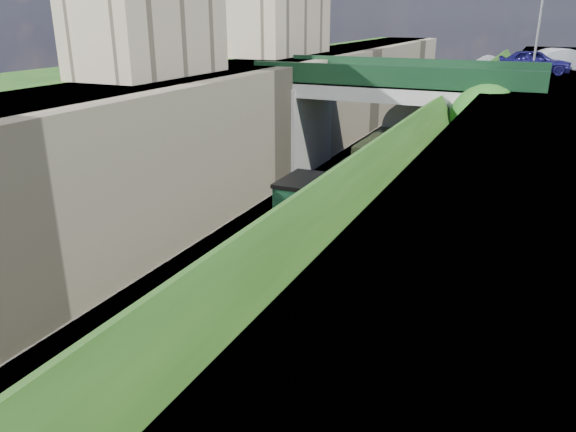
{
  "coord_description": "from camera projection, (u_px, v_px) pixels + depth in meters",
  "views": [
    {
      "loc": [
        8.46,
        -9.2,
        9.88
      ],
      "look_at": [
        0.0,
        9.38,
        2.49
      ],
      "focal_mm": 35.0,
      "sensor_mm": 36.0,
      "label": 1
    }
  ],
  "objects": [
    {
      "name": "ground",
      "position": [
        138.0,
        418.0,
        14.53
      ],
      "size": [
        160.0,
        160.0,
        0.0
      ],
      "primitive_type": "plane",
      "color": "#1E4714",
      "rests_on": "ground"
    },
    {
      "name": "trackbed",
      "position": [
        366.0,
        198.0,
        31.62
      ],
      "size": [
        10.0,
        90.0,
        0.2
      ],
      "primitive_type": "cube",
      "color": "#473F38",
      "rests_on": "ground"
    },
    {
      "name": "retaining_wall",
      "position": [
        278.0,
        130.0,
        32.6
      ],
      "size": [
        1.0,
        90.0,
        7.0
      ],
      "primitive_type": "cube",
      "color": "#756B56",
      "rests_on": "ground"
    },
    {
      "name": "street_plateau_left",
      "position": [
        226.0,
        125.0,
        33.97
      ],
      "size": [
        6.0,
        90.0,
        7.0
      ],
      "primitive_type": "cube",
      "color": "#262628",
      "rests_on": "ground"
    },
    {
      "name": "street_plateau_right",
      "position": [
        560.0,
        163.0,
        26.88
      ],
      "size": [
        8.0,
        90.0,
        6.25
      ],
      "primitive_type": "cube",
      "color": "#262628",
      "rests_on": "ground"
    },
    {
      "name": "embankment_slope",
      "position": [
        452.0,
        177.0,
        26.37
      ],
      "size": [
        4.65,
        90.0,
        6.36
      ],
      "color": "#1E4714",
      "rests_on": "ground"
    },
    {
      "name": "track_left",
      "position": [
        333.0,
        191.0,
        32.35
      ],
      "size": [
        2.5,
        90.0,
        0.2
      ],
      "color": "black",
      "rests_on": "trackbed"
    },
    {
      "name": "track_right",
      "position": [
        387.0,
        198.0,
        31.1
      ],
      "size": [
        2.5,
        90.0,
        0.2
      ],
      "color": "black",
      "rests_on": "trackbed"
    },
    {
      "name": "road_bridge",
      "position": [
        404.0,
        117.0,
        33.32
      ],
      "size": [
        16.0,
        6.4,
        7.25
      ],
      "color": "gray",
      "rests_on": "ground"
    },
    {
      "name": "building_far",
      "position": [
        274.0,
        12.0,
        40.9
      ],
      "size": [
        5.0,
        10.0,
        6.0
      ],
      "primitive_type": "cube",
      "color": "gray",
      "rests_on": "street_plateau_left"
    },
    {
      "name": "building_near",
      "position": [
        149.0,
        33.0,
        27.16
      ],
      "size": [
        4.0,
        8.0,
        4.0
      ],
      "primitive_type": "cube",
      "color": "gray",
      "rests_on": "street_plateau_left"
    },
    {
      "name": "tree",
      "position": [
        487.0,
        123.0,
        28.52
      ],
      "size": [
        3.6,
        3.8,
        6.6
      ],
      "color": "black",
      "rests_on": "ground"
    },
    {
      "name": "lamppost",
      "position": [
        541.0,
        19.0,
        34.05
      ],
      "size": [
        0.87,
        0.15,
        6.0
      ],
      "color": "gray",
      "rests_on": "street_plateau_right"
    },
    {
      "name": "car_blue",
      "position": [
        534.0,
        62.0,
        35.5
      ],
      "size": [
        4.5,
        2.03,
        1.5
      ],
      "primitive_type": "imported",
      "rotation": [
        0.0,
        0.0,
        1.63
      ],
      "color": "#14114E",
      "rests_on": "street_plateau_right"
    },
    {
      "name": "car_silver",
      "position": [
        564.0,
        60.0,
        36.53
      ],
      "size": [
        4.76,
        3.64,
        1.51
      ],
      "primitive_type": "imported",
      "rotation": [
        0.0,
        0.0,
        2.09
      ],
      "color": "#A4A3A8",
      "rests_on": "street_plateau_right"
    },
    {
      "name": "locomotive",
      "position": [
        286.0,
        263.0,
        19.08
      ],
      "size": [
        3.1,
        10.22,
        3.83
      ],
      "color": "black",
      "rests_on": "trackbed"
    },
    {
      "name": "tender",
      "position": [
        354.0,
        207.0,
        25.47
      ],
      "size": [
        2.7,
        6.0,
        3.05
      ],
      "color": "black",
      "rests_on": "trackbed"
    },
    {
      "name": "coach_front",
      "position": [
        415.0,
        143.0,
        36.11
      ],
      "size": [
        2.9,
        18.0,
        3.7
      ],
      "color": "black",
      "rests_on": "trackbed"
    },
    {
      "name": "coach_middle",
      "position": [
        460.0,
        103.0,
        52.2
      ],
      "size": [
        2.9,
        18.0,
        3.7
      ],
      "color": "black",
      "rests_on": "trackbed"
    },
    {
      "name": "coach_rear",
      "position": [
        483.0,
        82.0,
        68.29
      ],
      "size": [
        2.9,
        18.0,
        3.7
      ],
      "color": "black",
      "rests_on": "trackbed"
    }
  ]
}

